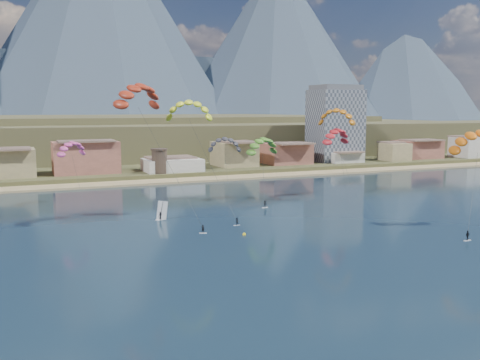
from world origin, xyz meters
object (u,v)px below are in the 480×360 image
at_px(apartment_tower, 335,124).
at_px(kitesurfer_green, 262,144).
at_px(kitesurfer_yellow, 189,108).
at_px(windsurfer, 161,214).
at_px(buoy, 244,234).
at_px(watchtower, 159,161).
at_px(kitesurfer_orange, 478,139).
at_px(kitesurfer_red, 138,92).

xyz_separation_m(apartment_tower, kitesurfer_green, (-66.11, -66.81, -2.88)).
distance_m(apartment_tower, kitesurfer_yellow, 121.49).
distance_m(windsurfer, buoy, 22.83).
xyz_separation_m(watchtower, windsurfer, (-17.06, -66.63, -5.07)).
relative_size(watchtower, kitesurfer_green, 0.46).
bearing_deg(kitesurfer_yellow, kitesurfer_orange, -32.04).
relative_size(apartment_tower, kitesurfer_red, 1.02).
height_order(watchtower, kitesurfer_orange, kitesurfer_orange).
distance_m(kitesurfer_red, kitesurfer_yellow, 13.00).
xyz_separation_m(kitesurfer_yellow, kitesurfer_green, (24.36, 14.02, -9.28)).
distance_m(watchtower, buoy, 87.06).
relative_size(apartment_tower, buoy, 47.31).
bearing_deg(kitesurfer_green, windsurfer, -155.94).
xyz_separation_m(kitesurfer_green, windsurfer, (-30.95, -13.82, -13.65)).
distance_m(watchtower, kitesurfer_orange, 106.89).
distance_m(kitesurfer_green, windsurfer, 36.54).
height_order(apartment_tower, watchtower, apartment_tower).
bearing_deg(kitesurfer_orange, buoy, 165.64).
height_order(watchtower, buoy, watchtower).
distance_m(watchtower, windsurfer, 68.97).
bearing_deg(watchtower, buoy, -94.03).
height_order(kitesurfer_red, windsurfer, kitesurfer_red).
relative_size(watchtower, buoy, 12.71).
bearing_deg(buoy, apartment_tower, 49.45).
distance_m(kitesurfer_yellow, kitesurfer_green, 29.60).
distance_m(kitesurfer_orange, buoy, 50.86).
bearing_deg(kitesurfer_yellow, buoy, -77.55).
bearing_deg(buoy, kitesurfer_yellow, 102.45).
bearing_deg(kitesurfer_yellow, windsurfer, 178.23).
height_order(kitesurfer_yellow, windsurfer, kitesurfer_yellow).
bearing_deg(watchtower, kitesurfer_yellow, -98.90).
height_order(apartment_tower, kitesurfer_green, apartment_tower).
height_order(kitesurfer_red, kitesurfer_yellow, kitesurfer_red).
bearing_deg(watchtower, apartment_tower, 9.93).
relative_size(kitesurfer_yellow, kitesurfer_green, 1.50).
relative_size(kitesurfer_red, kitesurfer_orange, 1.39).
xyz_separation_m(kitesurfer_red, windsurfer, (5.38, 4.30, -25.93)).
relative_size(kitesurfer_yellow, windsurfer, 6.81).
xyz_separation_m(kitesurfer_red, kitesurfer_yellow, (11.97, 4.10, -3.00)).
distance_m(watchtower, kitesurfer_green, 55.28).
relative_size(watchtower, kitesurfer_red, 0.27).
bearing_deg(kitesurfer_orange, kitesurfer_yellow, 147.96).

